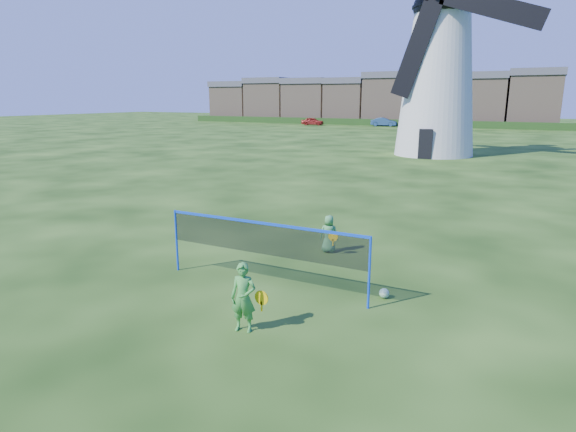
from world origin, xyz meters
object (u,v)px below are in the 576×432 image
(badminton_net, at_px, (263,240))
(player_boy, at_px, (329,234))
(car_left, at_px, (313,121))
(windmill, at_px, (438,72))
(car_right, at_px, (384,122))
(player_girl, at_px, (244,298))
(play_ball, at_px, (384,293))

(badminton_net, height_order, player_boy, badminton_net)
(badminton_net, bearing_deg, car_left, 113.86)
(windmill, height_order, car_left, windmill)
(car_left, xyz_separation_m, car_right, (10.96, 2.34, 0.04))
(player_boy, xyz_separation_m, car_left, (-28.17, 59.89, 0.08))
(badminton_net, relative_size, car_right, 1.29)
(badminton_net, bearing_deg, player_boy, 84.74)
(windmill, distance_m, car_right, 39.58)
(player_girl, bearing_deg, badminton_net, 98.04)
(player_boy, relative_size, play_ball, 4.82)
(car_left, bearing_deg, windmill, -152.92)
(windmill, distance_m, player_boy, 26.63)
(player_girl, distance_m, play_ball, 3.33)
(player_girl, distance_m, car_left, 71.08)
(player_girl, height_order, play_ball, player_girl)
(badminton_net, distance_m, car_right, 67.53)
(windmill, xyz_separation_m, car_left, (-25.76, 33.96, -5.46))
(windmill, bearing_deg, player_girl, -84.68)
(badminton_net, distance_m, player_girl, 2.22)
(badminton_net, bearing_deg, windmill, 94.18)
(player_boy, height_order, play_ball, player_boy)
(player_girl, xyz_separation_m, car_right, (-17.69, 67.39, -0.01))
(windmill, height_order, player_boy, windmill)
(player_girl, bearing_deg, player_boy, 82.54)
(windmill, height_order, badminton_net, windmill)
(player_boy, bearing_deg, car_left, -75.22)
(badminton_net, distance_m, car_left, 68.92)
(windmill, distance_m, player_girl, 31.69)
(car_left, distance_m, car_right, 11.20)
(play_ball, height_order, car_right, car_right)
(car_right, bearing_deg, player_boy, -174.70)
(badminton_net, xyz_separation_m, play_ball, (2.64, 0.67, -1.03))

